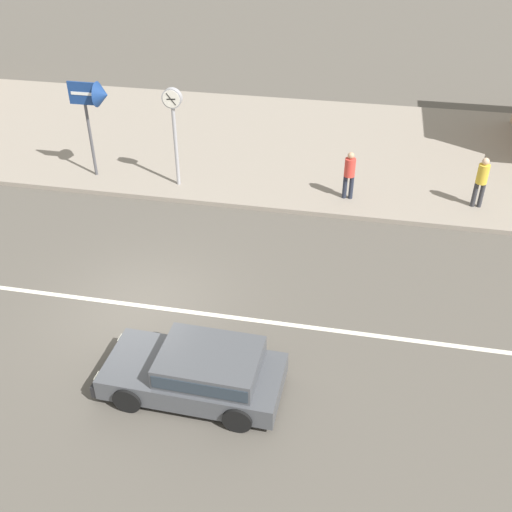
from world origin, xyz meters
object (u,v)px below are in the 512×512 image
at_px(hatchback_dark_grey_0, 199,370).
at_px(pedestrian_near_clock, 349,172).
at_px(arrow_signboard, 99,98).
at_px(pedestrian_mid_kerb, 482,179).
at_px(street_clock, 173,114).

bearing_deg(hatchback_dark_grey_0, pedestrian_near_clock, 74.50).
distance_m(arrow_signboard, pedestrian_near_clock, 8.30).
xyz_separation_m(hatchback_dark_grey_0, pedestrian_near_clock, (2.44, 8.80, 0.48)).
bearing_deg(pedestrian_mid_kerb, arrow_signboard, -178.82).
distance_m(hatchback_dark_grey_0, street_clock, 9.46).
distance_m(arrow_signboard, pedestrian_mid_kerb, 12.23).
height_order(hatchback_dark_grey_0, street_clock, street_clock).
bearing_deg(hatchback_dark_grey_0, arrow_signboard, 122.78).
bearing_deg(street_clock, pedestrian_near_clock, 1.13).
relative_size(arrow_signboard, pedestrian_near_clock, 2.07).
distance_m(street_clock, pedestrian_mid_kerb, 9.73).
xyz_separation_m(arrow_signboard, pedestrian_near_clock, (8.09, 0.02, -1.82)).
xyz_separation_m(street_clock, pedestrian_mid_kerb, (9.61, 0.34, -1.47)).
bearing_deg(arrow_signboard, pedestrian_mid_kerb, 1.18).
bearing_deg(hatchback_dark_grey_0, pedestrian_mid_kerb, 54.49).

